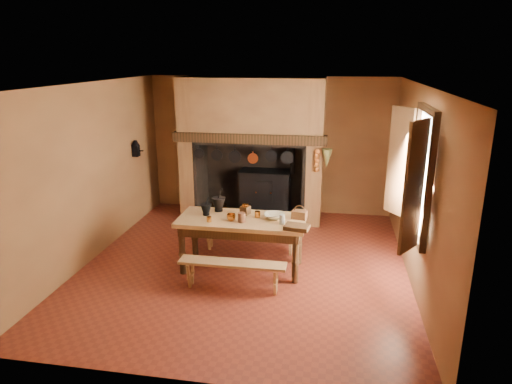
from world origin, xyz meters
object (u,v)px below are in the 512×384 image
mixing_bowl (274,216)px  bench_front (232,269)px  work_table (242,226)px  coffee_grinder (245,209)px  wicker_basket (299,214)px  iron_range (266,192)px

mixing_bowl → bench_front: bearing=-122.7°
work_table → coffee_grinder: size_ratio=9.58×
work_table → wicker_basket: wicker_basket is taller
work_table → bench_front: bearing=-90.0°
wicker_basket → iron_range: bearing=120.3°
bench_front → iron_range: bearing=90.3°
bench_front → mixing_bowl: (0.48, 0.75, 0.55)m
iron_range → coffee_grinder: size_ratio=7.98×
iron_range → coffee_grinder: (0.04, -2.38, 0.42)m
bench_front → wicker_basket: (0.86, 0.82, 0.58)m
iron_range → mixing_bowl: (0.50, -2.50, 0.39)m
iron_range → bench_front: bearing=-89.7°
work_table → bench_front: size_ratio=1.27×
mixing_bowl → wicker_basket: 0.38m
iron_range → work_table: iron_range is taller
work_table → mixing_bowl: size_ratio=6.20×
bench_front → coffee_grinder: size_ratio=7.56×
iron_range → mixing_bowl: bearing=-78.7°
iron_range → mixing_bowl: size_ratio=5.17×
coffee_grinder → wicker_basket: wicker_basket is taller
coffee_grinder → mixing_bowl: 0.48m
iron_range → work_table: 2.59m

